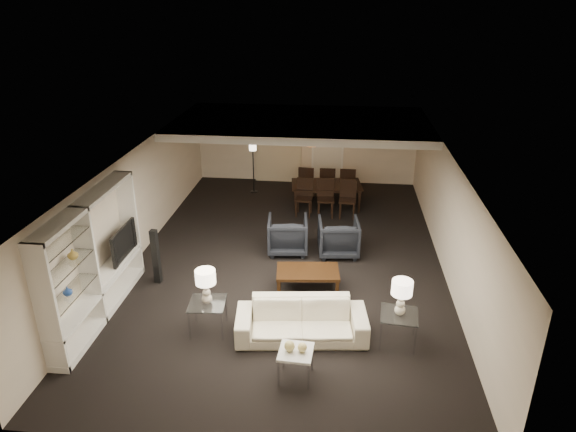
# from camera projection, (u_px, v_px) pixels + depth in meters

# --- Properties ---
(floor) EXTENTS (11.00, 11.00, 0.00)m
(floor) POSITION_uv_depth(u_px,v_px,m) (288.00, 259.00, 11.96)
(floor) COLOR black
(floor) RESTS_ON ground
(ceiling) EXTENTS (7.00, 11.00, 0.02)m
(ceiling) POSITION_uv_depth(u_px,v_px,m) (288.00, 156.00, 10.96)
(ceiling) COLOR silver
(ceiling) RESTS_ON ground
(wall_back) EXTENTS (7.00, 0.02, 2.50)m
(wall_back) POSITION_uv_depth(u_px,v_px,m) (306.00, 144.00, 16.48)
(wall_back) COLOR beige
(wall_back) RESTS_ON ground
(wall_front) EXTENTS (7.00, 0.02, 2.50)m
(wall_front) POSITION_uv_depth(u_px,v_px,m) (242.00, 378.00, 6.44)
(wall_front) COLOR beige
(wall_front) RESTS_ON ground
(wall_left) EXTENTS (0.02, 11.00, 2.50)m
(wall_left) POSITION_uv_depth(u_px,v_px,m) (137.00, 204.00, 11.80)
(wall_left) COLOR beige
(wall_left) RESTS_ON ground
(wall_right) EXTENTS (0.02, 11.00, 2.50)m
(wall_right) POSITION_uv_depth(u_px,v_px,m) (448.00, 216.00, 11.12)
(wall_right) COLOR beige
(wall_right) RESTS_ON ground
(ceiling_soffit) EXTENTS (7.00, 4.00, 0.20)m
(ceiling_soffit) POSITION_uv_depth(u_px,v_px,m) (301.00, 123.00, 14.20)
(ceiling_soffit) COLOR silver
(ceiling_soffit) RESTS_ON ceiling
(curtains) EXTENTS (1.50, 0.12, 2.40)m
(curtains) POSITION_uv_depth(u_px,v_px,m) (278.00, 145.00, 16.51)
(curtains) COLOR beige
(curtains) RESTS_ON wall_back
(door) EXTENTS (0.90, 0.05, 2.10)m
(door) POSITION_uv_depth(u_px,v_px,m) (328.00, 151.00, 16.46)
(door) COLOR silver
(door) RESTS_ON wall_back
(painting) EXTENTS (0.95, 0.04, 0.65)m
(painting) POSITION_uv_depth(u_px,v_px,m) (373.00, 137.00, 16.12)
(painting) COLOR #142D38
(painting) RESTS_ON wall_back
(media_unit) EXTENTS (0.38, 3.40, 2.35)m
(media_unit) POSITION_uv_depth(u_px,v_px,m) (95.00, 261.00, 9.44)
(media_unit) COLOR white
(media_unit) RESTS_ON wall_left
(pendant_light) EXTENTS (0.52, 0.52, 0.24)m
(pendant_light) POSITION_uv_depth(u_px,v_px,m) (312.00, 140.00, 14.36)
(pendant_light) COLOR #D8591E
(pendant_light) RESTS_ON ceiling_soffit
(sofa) EXTENTS (2.41, 1.17, 0.68)m
(sofa) POSITION_uv_depth(u_px,v_px,m) (301.00, 320.00, 9.14)
(sofa) COLOR beige
(sofa) RESTS_ON floor
(coffee_table) EXTENTS (1.34, 0.86, 0.46)m
(coffee_table) POSITION_uv_depth(u_px,v_px,m) (308.00, 280.00, 10.64)
(coffee_table) COLOR black
(coffee_table) RESTS_ON floor
(armchair_left) EXTENTS (1.01, 1.04, 0.87)m
(armchair_left) POSITION_uv_depth(u_px,v_px,m) (288.00, 235.00, 12.17)
(armchair_left) COLOR black
(armchair_left) RESTS_ON floor
(armchair_right) EXTENTS (1.02, 1.04, 0.87)m
(armchair_right) POSITION_uv_depth(u_px,v_px,m) (338.00, 237.00, 12.05)
(armchair_right) COLOR black
(armchair_right) RESTS_ON floor
(side_table_left) EXTENTS (0.69, 0.69, 0.60)m
(side_table_left) POSITION_uv_depth(u_px,v_px,m) (208.00, 317.00, 9.32)
(side_table_left) COLOR silver
(side_table_left) RESTS_ON floor
(side_table_right) EXTENTS (0.70, 0.70, 0.60)m
(side_table_right) POSITION_uv_depth(u_px,v_px,m) (398.00, 328.00, 8.99)
(side_table_right) COLOR silver
(side_table_right) RESTS_ON floor
(table_lamp_left) EXTENTS (0.37, 0.37, 0.66)m
(table_lamp_left) POSITION_uv_depth(u_px,v_px,m) (206.00, 287.00, 9.07)
(table_lamp_left) COLOR beige
(table_lamp_left) RESTS_ON side_table_left
(table_lamp_right) EXTENTS (0.39, 0.39, 0.66)m
(table_lamp_right) POSITION_uv_depth(u_px,v_px,m) (401.00, 298.00, 8.74)
(table_lamp_right) COLOR beige
(table_lamp_right) RESTS_ON side_table_right
(marble_table) EXTENTS (0.56, 0.56, 0.53)m
(marble_table) POSITION_uv_depth(u_px,v_px,m) (296.00, 364.00, 8.16)
(marble_table) COLOR silver
(marble_table) RESTS_ON floor
(gold_gourd_a) EXTENTS (0.17, 0.17, 0.17)m
(gold_gourd_a) POSITION_uv_depth(u_px,v_px,m) (290.00, 346.00, 8.03)
(gold_gourd_a) COLOR #D3C170
(gold_gourd_a) RESTS_ON marble_table
(gold_gourd_b) EXTENTS (0.15, 0.15, 0.15)m
(gold_gourd_b) POSITION_uv_depth(u_px,v_px,m) (302.00, 347.00, 8.02)
(gold_gourd_b) COLOR #E5D079
(gold_gourd_b) RESTS_ON marble_table
(television) EXTENTS (1.11, 0.15, 0.64)m
(television) POSITION_uv_depth(u_px,v_px,m) (119.00, 242.00, 10.38)
(television) COLOR black
(television) RESTS_ON media_unit
(vase_blue) EXTENTS (0.16, 0.16, 0.17)m
(vase_blue) POSITION_uv_depth(u_px,v_px,m) (68.00, 291.00, 8.53)
(vase_blue) COLOR #24489D
(vase_blue) RESTS_ON media_unit
(vase_amber) EXTENTS (0.18, 0.18, 0.19)m
(vase_amber) POSITION_uv_depth(u_px,v_px,m) (73.00, 254.00, 8.64)
(vase_amber) COLOR #AD8C39
(vase_amber) RESTS_ON media_unit
(floor_speaker) EXTENTS (0.14, 0.14, 1.22)m
(floor_speaker) POSITION_uv_depth(u_px,v_px,m) (156.00, 257.00, 10.78)
(floor_speaker) COLOR black
(floor_speaker) RESTS_ON floor
(dining_table) EXTENTS (2.09, 1.33, 0.70)m
(dining_table) POSITION_uv_depth(u_px,v_px,m) (326.00, 196.00, 14.74)
(dining_table) COLOR black
(dining_table) RESTS_ON floor
(chair_nl) EXTENTS (0.51, 0.51, 1.03)m
(chair_nl) POSITION_uv_depth(u_px,v_px,m) (304.00, 198.00, 14.14)
(chair_nl) COLOR black
(chair_nl) RESTS_ON floor
(chair_nm) EXTENTS (0.51, 0.51, 1.03)m
(chair_nm) POSITION_uv_depth(u_px,v_px,m) (326.00, 199.00, 14.08)
(chair_nm) COLOR black
(chair_nm) RESTS_ON floor
(chair_nr) EXTENTS (0.50, 0.50, 1.03)m
(chair_nr) POSITION_uv_depth(u_px,v_px,m) (348.00, 200.00, 14.03)
(chair_nr) COLOR black
(chair_nr) RESTS_ON floor
(chair_fl) EXTENTS (0.53, 0.53, 1.03)m
(chair_fl) POSITION_uv_depth(u_px,v_px,m) (307.00, 182.00, 15.33)
(chair_fl) COLOR black
(chair_fl) RESTS_ON floor
(chair_fm) EXTENTS (0.49, 0.49, 1.03)m
(chair_fm) POSITION_uv_depth(u_px,v_px,m) (327.00, 183.00, 15.27)
(chair_fm) COLOR black
(chair_fm) RESTS_ON floor
(chair_fr) EXTENTS (0.49, 0.49, 1.03)m
(chair_fr) POSITION_uv_depth(u_px,v_px,m) (347.00, 184.00, 15.21)
(chair_fr) COLOR black
(chair_fr) RESTS_ON floor
(floor_lamp) EXTENTS (0.29, 0.29, 1.54)m
(floor_lamp) POSITION_uv_depth(u_px,v_px,m) (253.00, 168.00, 15.74)
(floor_lamp) COLOR black
(floor_lamp) RESTS_ON floor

